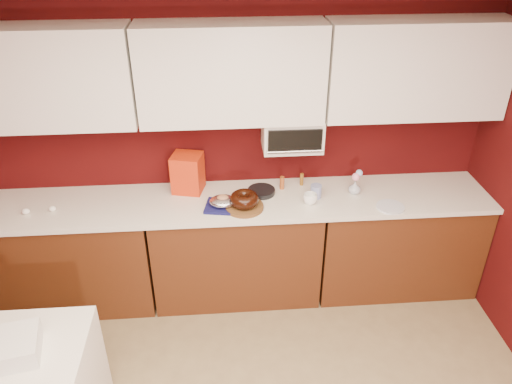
{
  "coord_description": "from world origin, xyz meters",
  "views": [
    {
      "loc": [
        -0.1,
        -1.36,
        2.9
      ],
      "look_at": [
        0.15,
        1.84,
        1.02
      ],
      "focal_mm": 35.0,
      "sensor_mm": 36.0,
      "label": 1
    }
  ],
  "objects_px": {
    "toaster_oven": "(292,133)",
    "newspaper_stack": "(6,349)",
    "bundt_cake": "(244,199)",
    "pandoro_box": "(188,173)",
    "coffee_mug": "(310,198)",
    "foil_ham_nest": "(223,201)",
    "flower_vase": "(355,187)",
    "blue_jar": "(316,191)"
  },
  "relations": [
    {
      "from": "coffee_mug",
      "to": "blue_jar",
      "type": "bearing_deg",
      "value": 56.42
    },
    {
      "from": "flower_vase",
      "to": "newspaper_stack",
      "type": "bearing_deg",
      "value": -149.3
    },
    {
      "from": "pandoro_box",
      "to": "newspaper_stack",
      "type": "xyz_separation_m",
      "value": [
        -0.93,
        -1.48,
        -0.24
      ]
    },
    {
      "from": "foil_ham_nest",
      "to": "newspaper_stack",
      "type": "relative_size",
      "value": 0.59
    },
    {
      "from": "toaster_oven",
      "to": "bundt_cake",
      "type": "bearing_deg",
      "value": -142.45
    },
    {
      "from": "coffee_mug",
      "to": "blue_jar",
      "type": "height_order",
      "value": "blue_jar"
    },
    {
      "from": "bundt_cake",
      "to": "flower_vase",
      "type": "distance_m",
      "value": 0.89
    },
    {
      "from": "blue_jar",
      "to": "flower_vase",
      "type": "xyz_separation_m",
      "value": [
        0.31,
        0.03,
        0.01
      ]
    },
    {
      "from": "blue_jar",
      "to": "newspaper_stack",
      "type": "xyz_separation_m",
      "value": [
        -1.92,
        -1.29,
        -0.14
      ]
    },
    {
      "from": "bundt_cake",
      "to": "coffee_mug",
      "type": "distance_m",
      "value": 0.51
    },
    {
      "from": "bundt_cake",
      "to": "blue_jar",
      "type": "xyz_separation_m",
      "value": [
        0.56,
        0.12,
        -0.03
      ]
    },
    {
      "from": "toaster_oven",
      "to": "newspaper_stack",
      "type": "xyz_separation_m",
      "value": [
        -1.75,
        -1.47,
        -0.57
      ]
    },
    {
      "from": "pandoro_box",
      "to": "blue_jar",
      "type": "xyz_separation_m",
      "value": [
        0.99,
        -0.19,
        -0.1
      ]
    },
    {
      "from": "pandoro_box",
      "to": "foil_ham_nest",
      "type": "bearing_deg",
      "value": -33.45
    },
    {
      "from": "toaster_oven",
      "to": "coffee_mug",
      "type": "distance_m",
      "value": 0.51
    },
    {
      "from": "pandoro_box",
      "to": "flower_vase",
      "type": "height_order",
      "value": "pandoro_box"
    },
    {
      "from": "coffee_mug",
      "to": "newspaper_stack",
      "type": "xyz_separation_m",
      "value": [
        -1.86,
        -1.2,
        -0.14
      ]
    },
    {
      "from": "pandoro_box",
      "to": "newspaper_stack",
      "type": "relative_size",
      "value": 0.92
    },
    {
      "from": "toaster_oven",
      "to": "foil_ham_nest",
      "type": "relative_size",
      "value": 2.25
    },
    {
      "from": "toaster_oven",
      "to": "pandoro_box",
      "type": "bearing_deg",
      "value": 178.95
    },
    {
      "from": "toaster_oven",
      "to": "newspaper_stack",
      "type": "relative_size",
      "value": 1.34
    },
    {
      "from": "foil_ham_nest",
      "to": "flower_vase",
      "type": "relative_size",
      "value": 1.71
    },
    {
      "from": "bundt_cake",
      "to": "coffee_mug",
      "type": "bearing_deg",
      "value": 3.48
    },
    {
      "from": "pandoro_box",
      "to": "blue_jar",
      "type": "distance_m",
      "value": 1.01
    },
    {
      "from": "newspaper_stack",
      "to": "flower_vase",
      "type": "bearing_deg",
      "value": 30.7
    },
    {
      "from": "toaster_oven",
      "to": "coffee_mug",
      "type": "xyz_separation_m",
      "value": [
        0.12,
        -0.27,
        -0.42
      ]
    },
    {
      "from": "coffee_mug",
      "to": "bundt_cake",
      "type": "bearing_deg",
      "value": -176.52
    },
    {
      "from": "toaster_oven",
      "to": "foil_ham_nest",
      "type": "height_order",
      "value": "toaster_oven"
    },
    {
      "from": "foil_ham_nest",
      "to": "newspaper_stack",
      "type": "xyz_separation_m",
      "value": [
        -1.2,
        -1.2,
        -0.15
      ]
    },
    {
      "from": "coffee_mug",
      "to": "pandoro_box",
      "type": "bearing_deg",
      "value": 163.17
    },
    {
      "from": "toaster_oven",
      "to": "bundt_cake",
      "type": "xyz_separation_m",
      "value": [
        -0.39,
        -0.3,
        -0.39
      ]
    },
    {
      "from": "foil_ham_nest",
      "to": "coffee_mug",
      "type": "xyz_separation_m",
      "value": [
        0.66,
        0.0,
        -0.0
      ]
    },
    {
      "from": "toaster_oven",
      "to": "pandoro_box",
      "type": "height_order",
      "value": "toaster_oven"
    },
    {
      "from": "pandoro_box",
      "to": "coffee_mug",
      "type": "relative_size",
      "value": 3.01
    },
    {
      "from": "bundt_cake",
      "to": "flower_vase",
      "type": "xyz_separation_m",
      "value": [
        0.88,
        0.15,
        -0.02
      ]
    },
    {
      "from": "toaster_oven",
      "to": "blue_jar",
      "type": "xyz_separation_m",
      "value": [
        0.18,
        -0.18,
        -0.42
      ]
    },
    {
      "from": "newspaper_stack",
      "to": "pandoro_box",
      "type": "bearing_deg",
      "value": 57.83
    },
    {
      "from": "toaster_oven",
      "to": "coffee_mug",
      "type": "relative_size",
      "value": 4.4
    },
    {
      "from": "newspaper_stack",
      "to": "foil_ham_nest",
      "type": "bearing_deg",
      "value": 45.0
    },
    {
      "from": "flower_vase",
      "to": "foil_ham_nest",
      "type": "bearing_deg",
      "value": -172.95
    },
    {
      "from": "foil_ham_nest",
      "to": "pandoro_box",
      "type": "xyz_separation_m",
      "value": [
        -0.27,
        0.29,
        0.1
      ]
    },
    {
      "from": "foil_ham_nest",
      "to": "flower_vase",
      "type": "distance_m",
      "value": 1.04
    }
  ]
}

